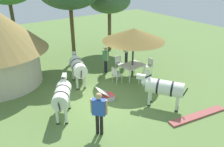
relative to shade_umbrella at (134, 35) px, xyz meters
The scene contains 16 objects.
ground_plane 3.99m from the shade_umbrella, 159.64° to the right, with size 36.00×36.00×0.00m, color #5E7D3F.
shade_umbrella is the anchor object (origin of this frame).
patio_dining_table 1.82m from the shade_umbrella, ahead, with size 1.37×1.04×0.74m.
patio_chair_west_end 2.29m from the shade_umbrella, ahead, with size 0.46×0.48×0.90m.
patio_chair_near_lawn 2.29m from the shade_umbrella, 92.25° to the left, with size 0.46×0.44×0.90m.
patio_chair_near_hut 2.29m from the shade_umbrella, behind, with size 0.44×0.46×0.90m.
patio_chair_east_end 2.29m from the shade_umbrella, 95.54° to the right, with size 0.48×0.46×0.90m.
guest_beside_umbrella 2.43m from the shade_umbrella, 61.25° to the left, with size 0.55×0.40×1.71m.
guest_behind_table 2.22m from the shade_umbrella, 122.83° to the left, with size 0.26×0.57×1.60m.
standing_watcher 5.36m from the shade_umbrella, 143.58° to the right, with size 0.49×0.50×1.77m.
striped_lounge_chair 3.61m from the shade_umbrella, 155.86° to the right, with size 0.89×0.69×0.65m.
zebra_nearest_camera 3.56m from the shade_umbrella, 105.39° to the right, with size 1.48×1.99×1.47m.
zebra_by_umbrella 5.10m from the shade_umbrella, 166.05° to the right, with size 1.36×1.85×1.54m.
zebra_toward_hut 3.39m from the shade_umbrella, 160.19° to the left, with size 1.09×2.09×1.52m.
acacia_tree_far_lawn 4.98m from the shade_umbrella, 70.34° to the left, with size 2.92×2.92×4.47m.
brick_patio_kerb 5.15m from the shade_umbrella, 92.54° to the right, with size 2.80×0.36×0.08m, color #A5514D.
Camera 1 is at (-4.88, -7.92, 5.79)m, focal length 37.09 mm.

